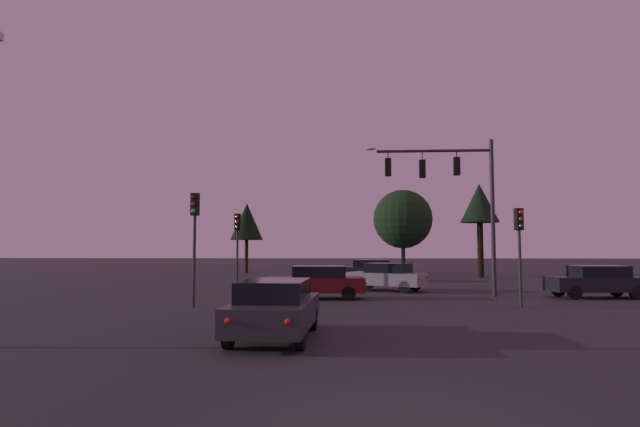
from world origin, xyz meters
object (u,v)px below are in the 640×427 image
(traffic_signal_mast_arm, at_px, (453,186))
(car_far_lane, at_px, (373,270))
(traffic_light_corner_right, at_px, (194,226))
(car_crossing_left, at_px, (597,281))
(tree_left_far, at_px, (247,222))
(tree_center_horizon, at_px, (479,204))
(car_nearside_lane, at_px, (275,308))
(tree_behind_sign, at_px, (403,219))
(car_crossing_right, at_px, (317,281))
(car_parked_lot, at_px, (386,276))
(traffic_light_median, at_px, (520,236))
(traffic_light_corner_left, at_px, (237,236))

(traffic_signal_mast_arm, height_order, car_far_lane, traffic_signal_mast_arm)
(traffic_light_corner_right, distance_m, car_crossing_left, 18.62)
(tree_left_far, xyz_separation_m, tree_center_horizon, (20.13, -6.21, 1.03))
(traffic_signal_mast_arm, xyz_separation_m, car_nearside_lane, (-7.19, -11.71, -4.61))
(traffic_light_corner_right, height_order, car_crossing_left, traffic_light_corner_right)
(tree_behind_sign, bearing_deg, tree_left_far, 163.88)
(car_crossing_right, xyz_separation_m, tree_left_far, (-7.91, 23.60, 4.03))
(car_crossing_left, distance_m, car_far_lane, 15.19)
(car_parked_lot, xyz_separation_m, tree_center_horizon, (8.60, 12.96, 5.06))
(traffic_light_median, distance_m, car_parked_lot, 8.81)
(car_nearside_lane, relative_size, tree_behind_sign, 0.62)
(car_crossing_right, bearing_deg, tree_behind_sign, 72.08)
(car_parked_lot, relative_size, tree_behind_sign, 0.62)
(traffic_signal_mast_arm, xyz_separation_m, tree_behind_sign, (-0.37, 18.09, -0.60))
(tree_behind_sign, distance_m, tree_left_far, 14.80)
(traffic_signal_mast_arm, xyz_separation_m, car_crossing_left, (6.51, -0.46, -4.61))
(traffic_light_corner_right, distance_m, car_far_lane, 18.24)
(traffic_signal_mast_arm, distance_m, traffic_light_corner_right, 12.63)
(traffic_signal_mast_arm, xyz_separation_m, tree_left_far, (-14.59, 22.20, -0.58))
(traffic_light_median, height_order, car_nearside_lane, traffic_light_median)
(traffic_light_median, relative_size, tree_behind_sign, 0.54)
(car_crossing_left, distance_m, tree_center_horizon, 17.23)
(traffic_light_median, xyz_separation_m, tree_behind_sign, (-2.12, 22.16, 1.98))
(car_crossing_left, relative_size, tree_behind_sign, 0.62)
(car_nearside_lane, relative_size, tree_left_far, 0.69)
(tree_behind_sign, bearing_deg, car_crossing_right, -107.92)
(traffic_light_corner_right, bearing_deg, tree_behind_sign, 64.57)
(traffic_light_median, bearing_deg, traffic_signal_mast_arm, 113.31)
(car_far_lane, distance_m, tree_left_far, 16.31)
(traffic_light_corner_right, bearing_deg, tree_left_far, 96.73)
(tree_behind_sign, bearing_deg, car_crossing_left, -69.65)
(car_nearside_lane, distance_m, car_parked_lot, 15.31)
(traffic_signal_mast_arm, distance_m, car_nearside_lane, 14.49)
(traffic_light_corner_right, relative_size, car_nearside_lane, 1.00)
(traffic_signal_mast_arm, relative_size, car_far_lane, 1.59)
(traffic_light_median, bearing_deg, car_parked_lot, 124.16)
(car_crossing_left, xyz_separation_m, tree_left_far, (-21.10, 22.66, 4.03))
(car_crossing_right, bearing_deg, traffic_signal_mast_arm, 11.84)
(car_far_lane, bearing_deg, car_crossing_left, -49.75)
(car_crossing_right, bearing_deg, traffic_light_median, -17.53)
(car_crossing_right, distance_m, tree_center_horizon, 21.84)
(car_crossing_left, relative_size, tree_left_far, 0.68)
(traffic_light_corner_left, distance_m, car_crossing_right, 5.88)
(car_crossing_left, distance_m, car_parked_lot, 10.19)
(car_nearside_lane, distance_m, car_far_lane, 23.17)
(traffic_signal_mast_arm, bearing_deg, car_nearside_lane, -121.56)
(traffic_light_corner_left, height_order, car_nearside_lane, traffic_light_corner_left)
(tree_behind_sign, xyz_separation_m, tree_left_far, (-14.22, 4.11, 0.02))
(car_nearside_lane, xyz_separation_m, car_far_lane, (3.88, 22.85, 0.00))
(car_parked_lot, bearing_deg, car_crossing_left, -20.04)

